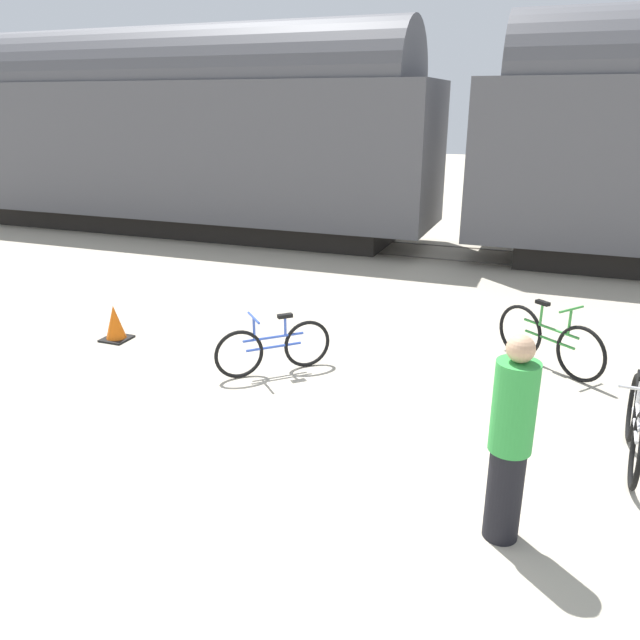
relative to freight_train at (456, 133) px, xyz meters
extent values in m
plane|color=#B2A893|center=(0.00, -9.86, -2.79)|extent=(80.00, 80.00, 0.00)
cube|color=black|center=(-7.43, 0.00, -2.52)|extent=(11.73, 2.16, 0.55)
cube|color=#4C4C51|center=(-7.43, 0.00, -0.55)|extent=(13.96, 2.88, 3.39)
cylinder|color=#4C4C51|center=(-7.43, 0.00, 1.14)|extent=(12.84, 2.73, 2.73)
cube|color=#4C4238|center=(0.00, -0.72, -2.79)|extent=(40.82, 0.07, 0.01)
cube|color=#4C4238|center=(0.00, 0.72, -2.79)|extent=(40.82, 0.07, 0.01)
torus|color=black|center=(2.87, -6.71, -2.42)|extent=(0.63, 0.50, 0.75)
torus|color=black|center=(2.07, -6.10, -2.42)|extent=(0.63, 0.50, 0.75)
cylinder|color=#338C38|center=(2.47, -6.40, -2.22)|extent=(0.73, 0.57, 0.04)
cylinder|color=#338C38|center=(2.47, -6.40, -2.38)|extent=(0.66, 0.52, 0.04)
cylinder|color=#338C38|center=(2.33, -6.30, -2.07)|extent=(0.04, 0.04, 0.32)
cube|color=black|center=(2.33, -6.30, -1.91)|extent=(0.21, 0.19, 0.05)
cylinder|color=#338C38|center=(2.69, -6.57, -2.05)|extent=(0.04, 0.04, 0.35)
cylinder|color=#338C38|center=(2.69, -6.57, -1.87)|extent=(0.31, 0.38, 0.03)
torus|color=black|center=(-1.30, -8.22, -2.46)|extent=(0.51, 0.50, 0.67)
torus|color=black|center=(-0.61, -7.55, -2.46)|extent=(0.51, 0.50, 0.67)
cylinder|color=#3351B7|center=(-0.96, -7.88, -2.29)|extent=(0.63, 0.61, 0.04)
cylinder|color=#3351B7|center=(-0.96, -7.88, -2.43)|extent=(0.58, 0.56, 0.04)
cylinder|color=#3351B7|center=(-0.84, -7.77, -2.15)|extent=(0.04, 0.04, 0.28)
cube|color=black|center=(-0.84, -7.77, -2.01)|extent=(0.20, 0.20, 0.05)
cylinder|color=#3351B7|center=(-1.15, -8.07, -2.14)|extent=(0.04, 0.04, 0.31)
cylinder|color=#3351B7|center=(-1.15, -8.07, -1.98)|extent=(0.34, 0.35, 0.03)
torus|color=black|center=(3.33, -9.07, -2.42)|extent=(0.08, 0.74, 0.74)
torus|color=black|center=(3.38, -8.11, -2.42)|extent=(0.08, 0.74, 0.74)
cylinder|color=silver|center=(3.36, -8.59, -2.23)|extent=(0.08, 0.84, 0.04)
cylinder|color=silver|center=(3.36, -8.59, -2.39)|extent=(0.07, 0.77, 0.04)
cylinder|color=silver|center=(3.36, -8.42, -2.08)|extent=(0.04, 0.04, 0.31)
cylinder|color=black|center=(2.24, -10.27, -2.38)|extent=(0.29, 0.29, 0.83)
cylinder|color=green|center=(2.24, -10.27, -1.58)|extent=(0.34, 0.34, 0.76)
sphere|color=tan|center=(2.24, -10.27, -1.09)|extent=(0.22, 0.22, 0.22)
cube|color=black|center=(-3.74, -7.65, -2.78)|extent=(0.40, 0.40, 0.03)
cone|color=orange|center=(-3.74, -7.65, -2.52)|extent=(0.32, 0.32, 0.55)
camera|label=1|loc=(2.39, -14.89, 0.67)|focal=35.00mm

